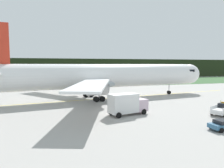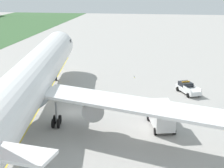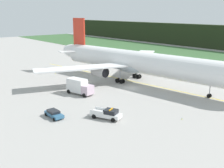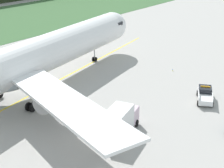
{
  "view_description": "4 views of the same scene",
  "coord_description": "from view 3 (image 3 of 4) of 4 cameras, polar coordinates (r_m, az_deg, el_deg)",
  "views": [
    {
      "loc": [
        -16.16,
        -45.01,
        8.15
      ],
      "look_at": [
        -0.92,
        5.2,
        3.49
      ],
      "focal_mm": 34.3,
      "sensor_mm": 36.0,
      "label": 1
    },
    {
      "loc": [
        -48.22,
        -12.59,
        18.54
      ],
      "look_at": [
        3.66,
        -5.19,
        3.47
      ],
      "focal_mm": 58.13,
      "sensor_mm": 36.0,
      "label": 2
    },
    {
      "loc": [
        46.35,
        -44.45,
        18.22
      ],
      "look_at": [
        2.18,
        -7.93,
        2.8
      ],
      "focal_mm": 42.97,
      "sensor_mm": 36.0,
      "label": 3
    },
    {
      "loc": [
        -35.47,
        -34.71,
        21.62
      ],
      "look_at": [
        3.51,
        -6.12,
        2.64
      ],
      "focal_mm": 57.94,
      "sensor_mm": 36.0,
      "label": 4
    }
  ],
  "objects": [
    {
      "name": "ground",
      "position": [
        66.75,
        4.06,
        -0.82
      ],
      "size": [
        320.0,
        320.0,
        0.0
      ],
      "primitive_type": "plane",
      "color": "#A29F9A"
    },
    {
      "name": "staff_car",
      "position": [
        49.2,
        -12.25,
        -6.16
      ],
      "size": [
        4.32,
        1.97,
        1.3
      ],
      "color": "#306085",
      "rests_on": "ground"
    },
    {
      "name": "taxiway_edge_light_east",
      "position": [
        48.77,
        14.66,
        -7.14
      ],
      "size": [
        0.12,
        0.12,
        0.37
      ],
      "color": "yellow",
      "rests_on": "ground"
    },
    {
      "name": "airliner",
      "position": [
        70.87,
        5.54,
        4.58
      ],
      "size": [
        61.01,
        48.01,
        16.47
      ],
      "color": "white",
      "rests_on": "ground"
    },
    {
      "name": "taxiway_centerline_main",
      "position": [
        71.74,
        5.77,
        0.27
      ],
      "size": [
        79.9,
        11.65,
        0.01
      ],
      "primitive_type": "cube",
      "rotation": [
        0.0,
        0.0,
        0.14
      ],
      "color": "yellow",
      "rests_on": "ground"
    },
    {
      "name": "catering_truck",
      "position": [
        61.57,
        -6.97,
        -0.48
      ],
      "size": [
        6.91,
        3.89,
        3.66
      ],
      "color": "#C6AABD",
      "rests_on": "ground"
    },
    {
      "name": "ops_pickup_truck",
      "position": [
        47.47,
        -1.08,
        -6.34
      ],
      "size": [
        5.84,
        4.11,
        1.94
      ],
      "color": "white",
      "rests_on": "ground"
    },
    {
      "name": "taxiway_edge_light_west",
      "position": [
        82.98,
        -11.92,
        2.2
      ],
      "size": [
        0.12,
        0.12,
        0.39
      ],
      "color": "yellow",
      "rests_on": "ground"
    }
  ]
}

